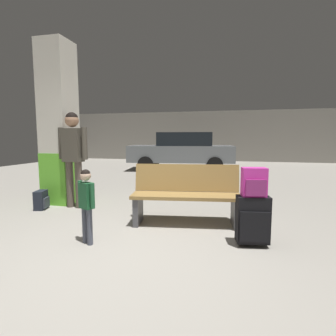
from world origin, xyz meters
The scene contains 10 objects.
ground_plane centered at (0.00, 4.00, -0.05)m, with size 18.00×18.00×0.10m, color gray.
garage_back_wall centered at (0.00, 12.86, 1.40)m, with size 18.00×0.12×2.80m, color gray.
structural_pillar centered at (-2.14, 2.13, 1.55)m, with size 0.57×0.57×3.12m.
bench centered at (0.51, 1.39, 0.44)m, with size 1.66×0.74×0.89m.
suitcase centered at (1.43, 0.75, 0.32)m, with size 0.41×0.28×0.60m.
backpack_bright centered at (1.43, 0.75, 0.77)m, with size 0.30×0.23×0.34m.
child centered at (-0.53, 0.35, 0.56)m, with size 0.28×0.23×0.92m.
adult centered at (-1.66, 1.84, 1.08)m, with size 0.60×0.24×1.75m.
backpack_dark_floor centered at (-2.18, 1.58, 0.17)m, with size 0.25×0.31×0.34m.
parked_car_far centered at (-0.79, 8.07, 0.81)m, with size 4.28×2.21×1.51m.
Camera 1 is at (1.17, -2.48, 1.29)m, focal length 28.41 mm.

